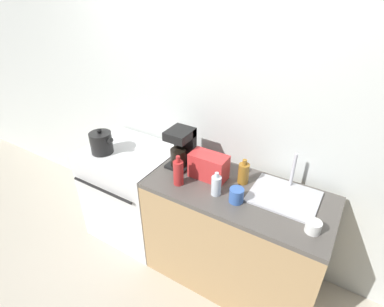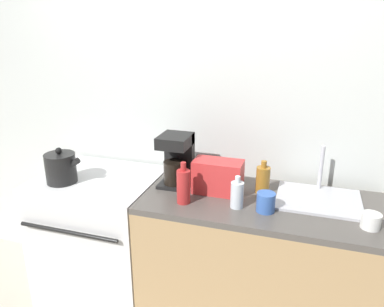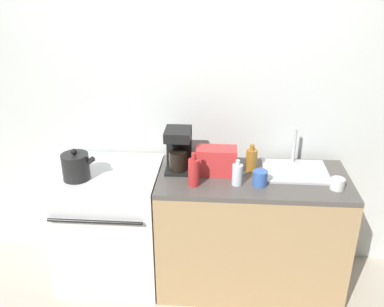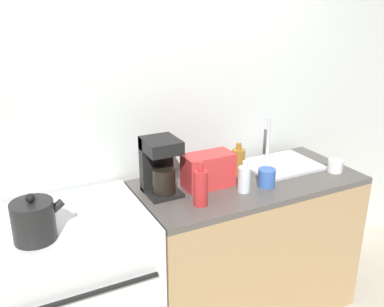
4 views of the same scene
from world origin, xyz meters
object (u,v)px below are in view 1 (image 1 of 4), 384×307
Objects in this scene: toaster at (209,166)px; kettle at (101,143)px; bottle_red at (178,172)px; stove at (133,191)px; cup_blue at (236,195)px; coffee_maker at (182,146)px; cup_white at (313,227)px; bottle_clear at (216,185)px; bottle_amber at (244,173)px.

kettle is at bearing -171.06° from toaster.
kettle is 0.82m from bottle_red.
stove is 8.92× the size of cup_blue.
stove is at bearing -172.28° from coffee_maker.
coffee_maker is at bearing 168.59° from cup_white.
bottle_red is (-0.15, -0.19, 0.00)m from toaster.
bottle_red is 2.56× the size of cup_white.
kettle is 1.27m from cup_blue.
toaster is at bearing 133.40° from bottle_clear.
bottle_clear reaches higher than stove.
bottle_red is 0.30m from bottle_clear.
cup_white is (0.81, -0.17, -0.06)m from toaster.
bottle_amber is at bearing 156.38° from cup_white.
bottle_red reaches higher than stove.
bottle_clear is (0.42, -0.20, -0.09)m from coffee_maker.
bottle_red is 2.29× the size of cup_blue.
cup_blue is (0.58, -0.20, -0.11)m from coffee_maker.
coffee_maker is at bearing 154.14° from bottle_clear.
bottle_clear is at bearing -7.93° from stove.
kettle is 1.24m from bottle_amber.
bottle_clear is at bearing -0.07° from kettle.
stove is 5.13× the size of bottle_clear.
cup_white is (0.67, -0.02, -0.04)m from bottle_clear.
stove is at bearing -178.46° from toaster.
bottle_red is 0.45m from cup_blue.
coffee_maker reaches higher than bottle_red.
cup_blue is (0.30, -0.15, -0.05)m from toaster.
kettle reaches higher than bottle_clear.
cup_white is (1.78, -0.02, -0.06)m from kettle.
coffee_maker is at bearing 16.25° from kettle.
bottle_amber is (0.40, 0.26, -0.02)m from bottle_red.
cup_white is at bearing -11.78° from toaster.
bottle_red is 0.48m from bottle_amber.
toaster is at bearing -163.38° from bottle_amber.
bottle_clear is 0.67m from cup_white.
stove is 3.89× the size of bottle_red.
bottle_amber is (0.25, 0.08, -0.02)m from toaster.
toaster is 3.06× the size of cup_white.
stove is 9.98× the size of cup_white.
toaster is 0.90× the size of coffee_maker.
kettle is 0.74× the size of coffee_maker.
toaster is at bearing 168.22° from cup_white.
coffee_maker reaches higher than bottle_clear.
bottle_red is at bearing -146.60° from bottle_amber.
cup_blue reaches higher than stove.
toaster is 0.34m from cup_blue.
cup_white is at bearing -1.36° from bottle_clear.
toaster is at bearing 1.54° from stove.
cup_blue is (0.05, -0.23, -0.03)m from bottle_amber.
coffee_maker is at bearing 160.62° from cup_blue.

